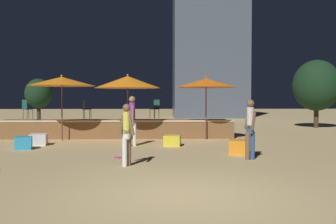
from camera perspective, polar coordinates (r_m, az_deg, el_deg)
The scene contains 19 objects.
ground_plane at distance 7.06m, azimuth 2.29°, elevation -12.55°, with size 120.00×120.00×0.00m, color tan.
wooden_deck at distance 17.84m, azimuth -8.19°, elevation -2.50°, with size 10.90×2.47×0.84m.
patio_umbrella_0 at distance 16.43m, azimuth 5.83°, elevation 4.42°, with size 2.68×2.68×2.75m.
patio_umbrella_1 at distance 16.51m, azimuth -15.90°, elevation 4.51°, with size 2.82×2.82×2.79m.
patio_umbrella_2 at distance 16.16m, azimuth -6.18°, elevation 4.55°, with size 2.82×2.82×2.84m.
cube_seat_0 at distance 14.16m, azimuth 0.66°, elevation -4.37°, with size 0.71×0.71×0.41m.
cube_seat_1 at distance 12.23m, azimuth 10.75°, elevation -5.29°, with size 0.72×0.72×0.46m.
cube_seat_2 at distance 15.20m, azimuth -19.11°, elevation -3.99°, with size 0.68×0.68×0.44m.
cube_seat_3 at distance 14.18m, azimuth -21.15°, elevation -4.42°, with size 0.65×0.65×0.44m.
person_1 at distance 14.12m, azimuth -5.48°, elevation -0.93°, with size 0.31×0.58×1.88m.
person_3 at distance 9.92m, azimuth -6.32°, elevation -3.19°, with size 0.46×0.36×1.65m.
person_4 at distance 11.15m, azimuth 12.42°, elevation -2.23°, with size 0.29×0.55×1.76m.
bistro_chair_0 at distance 18.00m, azimuth -12.51°, elevation 0.71°, with size 0.40×0.40×0.90m.
bistro_chair_1 at distance 18.63m, azimuth -20.80°, elevation 0.67°, with size 0.48×0.48×0.90m.
bistro_chair_2 at distance 17.84m, azimuth -1.89°, elevation 0.75°, with size 0.48×0.48×0.90m.
frisbee_disc at distance 11.35m, azimuth -7.74°, elevation -6.91°, with size 0.23×0.23×0.03m.
background_tree_0 at distance 24.75m, azimuth 21.70°, elevation 3.78°, with size 2.84×2.84×4.18m.
background_tree_1 at distance 29.14m, azimuth -19.12°, elevation 2.66°, with size 1.97×1.97×3.27m.
distant_building at distance 36.60m, azimuth 6.40°, elevation 9.82°, with size 6.97×4.22×13.53m.
Camera 1 is at (-0.51, -6.81, 1.77)m, focal length 40.00 mm.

